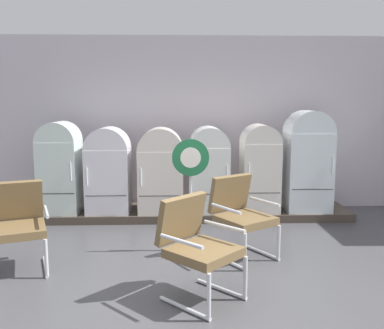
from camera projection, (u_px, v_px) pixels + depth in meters
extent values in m
cube|color=#454548|center=(193.00, 303.00, 4.12)|extent=(12.00, 10.00, 0.05)
cube|color=silver|center=(185.00, 124.00, 7.50)|extent=(11.76, 0.12, 3.00)
cube|color=#47443F|center=(185.00, 57.00, 7.33)|extent=(11.76, 0.07, 0.06)
cube|color=#453A31|center=(186.00, 212.00, 7.09)|extent=(5.33, 0.95, 0.13)
cube|color=silver|center=(61.00, 177.00, 6.81)|extent=(0.61, 0.63, 1.14)
cylinder|color=silver|center=(59.00, 141.00, 6.72)|extent=(0.61, 0.62, 0.61)
cube|color=#383838|center=(56.00, 194.00, 6.53)|extent=(0.56, 0.01, 0.01)
cylinder|color=silver|center=(71.00, 172.00, 6.47)|extent=(0.02, 0.02, 0.28)
cube|color=white|center=(109.00, 180.00, 6.84)|extent=(0.68, 0.61, 1.02)
cylinder|color=white|center=(108.00, 149.00, 6.76)|extent=(0.68, 0.60, 0.68)
cube|color=#383838|center=(106.00, 196.00, 6.56)|extent=(0.62, 0.01, 0.01)
cylinder|color=silver|center=(87.00, 176.00, 6.49)|extent=(0.02, 0.02, 0.28)
cube|color=silver|center=(161.00, 181.00, 6.86)|extent=(0.71, 0.60, 1.00)
cylinder|color=silver|center=(161.00, 150.00, 6.79)|extent=(0.71, 0.59, 0.71)
cube|color=#383838|center=(160.00, 196.00, 6.59)|extent=(0.65, 0.01, 0.01)
cylinder|color=silver|center=(141.00, 177.00, 6.52)|extent=(0.02, 0.02, 0.28)
cube|color=white|center=(209.00, 178.00, 6.93)|extent=(0.63, 0.69, 1.05)
cylinder|color=white|center=(209.00, 146.00, 6.85)|extent=(0.63, 0.68, 0.63)
cube|color=#383838|center=(210.00, 195.00, 6.61)|extent=(0.58, 0.01, 0.01)
cylinder|color=silver|center=(227.00, 175.00, 6.56)|extent=(0.02, 0.02, 0.28)
cube|color=silver|center=(259.00, 177.00, 6.92)|extent=(0.59, 0.63, 1.11)
cylinder|color=silver|center=(260.00, 143.00, 6.84)|extent=(0.59, 0.61, 0.59)
cube|color=#383838|center=(263.00, 193.00, 6.64)|extent=(0.54, 0.01, 0.01)
cylinder|color=silver|center=(249.00, 172.00, 6.57)|extent=(0.02, 0.02, 0.28)
cube|color=white|center=(307.00, 172.00, 6.92)|extent=(0.71, 0.61, 1.27)
cylinder|color=white|center=(309.00, 133.00, 6.83)|extent=(0.71, 0.59, 0.71)
cube|color=#383838|center=(312.00, 189.00, 6.66)|extent=(0.65, 0.01, 0.01)
cylinder|color=silver|center=(332.00, 165.00, 6.60)|extent=(0.02, 0.02, 0.28)
cylinder|color=silver|center=(46.00, 267.00, 4.89)|extent=(0.25, 0.60, 0.04)
cylinder|color=silver|center=(46.00, 258.00, 4.59)|extent=(0.05, 0.05, 0.42)
cube|color=brown|center=(18.00, 230.00, 4.72)|extent=(0.74, 0.73, 0.09)
cube|color=brown|center=(16.00, 200.00, 4.95)|extent=(0.60, 0.35, 0.47)
cylinder|color=silver|center=(46.00, 212.00, 4.81)|extent=(0.21, 0.49, 0.04)
cylinder|color=silver|center=(228.00, 261.00, 5.05)|extent=(0.38, 0.54, 0.04)
cylinder|color=silver|center=(245.00, 252.00, 4.79)|extent=(0.06, 0.06, 0.42)
cylinder|color=silver|center=(261.00, 252.00, 5.36)|extent=(0.38, 0.54, 0.04)
cylinder|color=silver|center=(279.00, 242.00, 5.09)|extent=(0.06, 0.06, 0.42)
cube|color=brown|center=(246.00, 220.00, 5.14)|extent=(0.80, 0.79, 0.09)
cube|color=brown|center=(230.00, 193.00, 5.34)|extent=(0.58, 0.46, 0.47)
cylinder|color=silver|center=(226.00, 209.00, 4.93)|extent=(0.31, 0.45, 0.04)
cylinder|color=silver|center=(264.00, 201.00, 5.29)|extent=(0.31, 0.45, 0.04)
cylinder|color=silver|center=(184.00, 308.00, 3.92)|extent=(0.47, 0.47, 0.04)
cylinder|color=silver|center=(209.00, 296.00, 3.69)|extent=(0.06, 0.06, 0.42)
cylinder|color=silver|center=(221.00, 289.00, 4.31)|extent=(0.47, 0.47, 0.04)
cylinder|color=silver|center=(245.00, 277.00, 4.09)|extent=(0.06, 0.06, 0.42)
cube|color=brown|center=(204.00, 252.00, 4.05)|extent=(0.81, 0.81, 0.09)
cube|color=brown|center=(181.00, 218.00, 4.20)|extent=(0.52, 0.53, 0.47)
cylinder|color=silver|center=(181.00, 241.00, 3.79)|extent=(0.39, 0.38, 0.04)
cylinder|color=silver|center=(224.00, 226.00, 4.24)|extent=(0.39, 0.38, 0.04)
cylinder|color=#2D2D30|center=(191.00, 249.00, 5.47)|extent=(0.32, 0.32, 0.03)
cylinder|color=silver|center=(191.00, 203.00, 5.38)|extent=(0.04, 0.04, 1.18)
cylinder|color=#1E6A3D|center=(191.00, 158.00, 5.27)|extent=(0.46, 0.02, 0.46)
cylinder|color=white|center=(191.00, 158.00, 5.26)|extent=(0.25, 0.00, 0.25)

